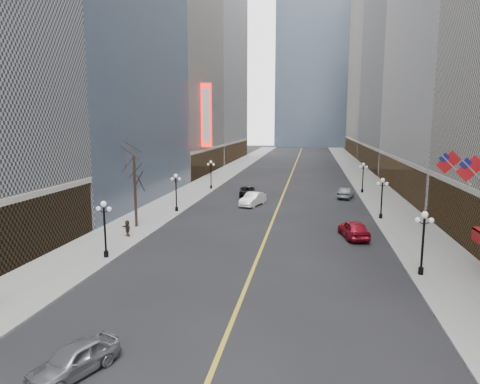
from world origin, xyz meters
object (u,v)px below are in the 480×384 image
(streetlamp_east_2, at_px, (382,194))
(car_sb_mid, at_px, (354,229))
(streetlamp_east_1, at_px, (423,236))
(car_nb_mid, at_px, (253,199))
(car_sb_far, at_px, (346,193))
(streetlamp_west_3, at_px, (211,172))
(car_nb_far, at_px, (247,191))
(streetlamp_west_2, at_px, (176,188))
(car_nb_near, at_px, (75,359))
(streetlamp_west_1, at_px, (105,223))
(streetlamp_east_3, at_px, (363,174))

(streetlamp_east_2, distance_m, car_sb_mid, 9.36)
(streetlamp_east_1, xyz_separation_m, car_nb_mid, (-15.14, 23.73, -2.06))
(car_nb_mid, bearing_deg, car_sb_far, 48.01)
(streetlamp_west_3, xyz_separation_m, car_nb_far, (6.66, -5.14, -2.22))
(streetlamp_west_2, bearing_deg, car_sb_far, 32.47)
(streetlamp_west_3, bearing_deg, car_nb_near, -83.22)
(car_nb_far, height_order, car_sb_far, car_sb_far)
(car_sb_mid, bearing_deg, car_nb_mid, -61.73)
(streetlamp_west_2, xyz_separation_m, car_sb_mid, (19.89, -8.34, -2.05))
(streetlamp_east_2, height_order, car_nb_mid, streetlamp_east_2)
(streetlamp_west_1, bearing_deg, streetlamp_west_3, 90.00)
(car_nb_near, xyz_separation_m, car_sb_far, (14.75, 46.11, 0.07))
(streetlamp_east_1, distance_m, streetlamp_east_2, 18.00)
(streetlamp_west_3, relative_size, car_nb_mid, 0.89)
(streetlamp_east_1, xyz_separation_m, car_nb_near, (-17.55, -14.87, -2.20))
(streetlamp_west_1, xyz_separation_m, car_sb_far, (20.80, 31.24, -2.14))
(streetlamp_west_1, bearing_deg, car_nb_mid, 70.38)
(streetlamp_west_1, bearing_deg, car_sb_far, 56.34)
(car_nb_far, bearing_deg, streetlamp_east_1, -68.82)
(streetlamp_west_1, bearing_deg, car_nb_far, 77.83)
(streetlamp_east_3, bearing_deg, car_nb_near, -109.04)
(car_nb_mid, relative_size, car_sb_far, 1.09)
(car_nb_near, distance_m, car_nb_far, 45.74)
(streetlamp_west_2, distance_m, streetlamp_west_3, 18.00)
(streetlamp_east_2, height_order, streetlamp_west_1, same)
(streetlamp_east_2, distance_m, car_nb_near, 37.33)
(car_nb_near, bearing_deg, streetlamp_west_2, 123.74)
(car_nb_near, height_order, car_nb_mid, car_nb_mid)
(streetlamp_east_3, distance_m, car_sb_mid, 26.68)
(car_sb_mid, bearing_deg, streetlamp_west_2, -33.58)
(streetlamp_east_1, relative_size, car_sb_far, 0.97)
(streetlamp_east_2, bearing_deg, car_nb_mid, 159.27)
(streetlamp_east_3, xyz_separation_m, car_sb_mid, (-3.71, -26.34, -2.05))
(streetlamp_west_3, height_order, car_nb_near, streetlamp_west_3)
(streetlamp_east_2, height_order, car_nb_near, streetlamp_east_2)
(car_nb_near, bearing_deg, streetlamp_west_1, 135.44)
(streetlamp_west_1, relative_size, car_sb_far, 0.97)
(streetlamp_west_2, height_order, car_sb_far, streetlamp_west_2)
(car_nb_mid, relative_size, car_sb_mid, 1.02)
(streetlamp_west_3, bearing_deg, car_sb_mid, -52.94)
(car_nb_mid, relative_size, car_nb_far, 1.04)
(streetlamp_east_1, height_order, car_nb_far, streetlamp_east_1)
(streetlamp_west_3, distance_m, car_nb_near, 51.28)
(car_nb_near, bearing_deg, streetlamp_west_3, 120.10)
(streetlamp_east_2, height_order, car_sb_mid, streetlamp_east_2)
(streetlamp_east_3, xyz_separation_m, streetlamp_west_2, (-23.60, -18.00, 0.00))
(streetlamp_east_3, relative_size, streetlamp_west_3, 1.00)
(streetlamp_east_3, distance_m, streetlamp_west_2, 29.68)
(car_nb_mid, distance_m, car_sb_mid, 18.13)
(streetlamp_east_1, bearing_deg, streetlamp_west_1, 180.00)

